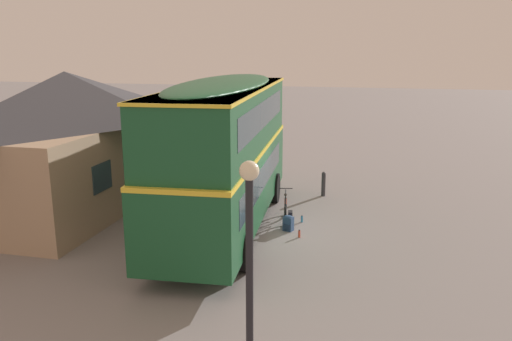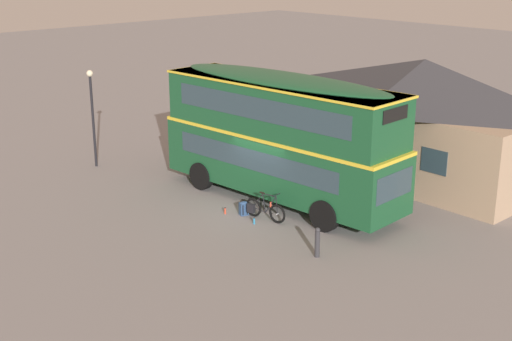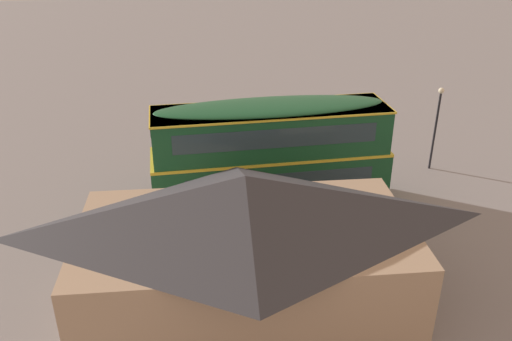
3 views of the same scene
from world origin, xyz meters
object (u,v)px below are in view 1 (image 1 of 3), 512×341
double_decker_bus (225,148)px  backpack_on_ground (288,223)px  touring_bicycle (286,211)px  water_bottle_blue_sports (302,219)px  kerb_bollard (323,184)px  water_bottle_red_squeeze (299,234)px  street_lamp (250,269)px

double_decker_bus → backpack_on_ground: bearing=-84.5°
double_decker_bus → touring_bicycle: 3.06m
water_bottle_blue_sports → touring_bicycle: bearing=99.8°
double_decker_bus → kerb_bollard: 5.57m
double_decker_bus → backpack_on_ground: size_ratio=19.92×
water_bottle_red_squeeze → water_bottle_blue_sports: water_bottle_red_squeeze is taller
touring_bicycle → street_lamp: bearing=-173.7°
touring_bicycle → kerb_bollard: bearing=-15.1°
water_bottle_blue_sports → kerb_bollard: size_ratio=0.24×
water_bottle_blue_sports → kerb_bollard: kerb_bollard is taller
backpack_on_ground → water_bottle_blue_sports: 0.95m
touring_bicycle → backpack_on_ground: (-0.80, -0.21, -0.11)m
touring_bicycle → backpack_on_ground: size_ratio=3.39×
water_bottle_red_squeeze → street_lamp: bearing=-177.1°
backpack_on_ground → water_bottle_blue_sports: backpack_on_ground is taller
backpack_on_ground → street_lamp: street_lamp is taller
backpack_on_ground → touring_bicycle: bearing=14.8°
street_lamp → kerb_bollard: size_ratio=4.34×
backpack_on_ground → kerb_bollard: (4.18, -0.70, 0.24)m
double_decker_bus → water_bottle_red_squeeze: (-0.33, -2.43, -2.53)m
double_decker_bus → backpack_on_ground: (0.19, -2.00, -2.38)m
touring_bicycle → water_bottle_blue_sports: 0.59m
water_bottle_blue_sports → street_lamp: bearing=-176.8°
double_decker_bus → touring_bicycle: (0.99, -1.79, -2.27)m
touring_bicycle → street_lamp: size_ratio=0.41×
double_decker_bus → water_bottle_red_squeeze: 3.52m
backpack_on_ground → double_decker_bus: bearing=95.5°
water_bottle_red_squeeze → kerb_bollard: size_ratio=0.25×
street_lamp → water_bottle_blue_sports: bearing=3.2°
double_decker_bus → touring_bicycle: size_ratio=5.87×
touring_bicycle → water_bottle_red_squeeze: touring_bicycle is taller
double_decker_bus → water_bottle_blue_sports: bearing=-64.9°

